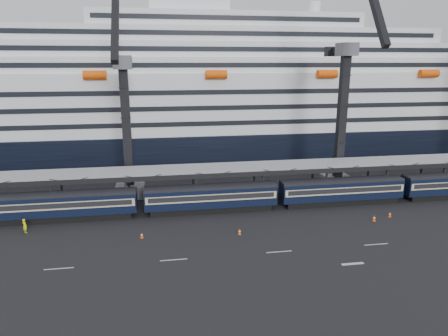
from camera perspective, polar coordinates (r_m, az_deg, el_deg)
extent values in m
plane|color=black|center=(51.07, 8.73, -9.60)|extent=(260.00, 260.00, 0.00)
cube|color=beige|center=(46.58, -22.52, -13.13)|extent=(3.00, 0.15, 0.02)
cube|color=beige|center=(45.26, -7.20, -12.88)|extent=(3.00, 0.15, 0.02)
cube|color=beige|center=(47.06, 7.87, -11.77)|extent=(3.00, 0.15, 0.02)
cube|color=beige|center=(51.66, 20.92, -10.15)|extent=(3.00, 0.15, 0.02)
cube|color=beige|center=(46.26, 17.91, -12.89)|extent=(2.50, 0.40, 0.02)
cube|color=black|center=(59.32, -21.50, -6.49)|extent=(17.48, 2.40, 0.90)
cube|color=black|center=(58.72, -21.67, -4.85)|extent=(19.00, 2.80, 2.70)
cube|color=beige|center=(58.63, -21.69, -4.57)|extent=(18.62, 2.92, 1.05)
cube|color=black|center=(58.61, -21.70, -4.53)|extent=(17.86, 2.98, 0.70)
cube|color=black|center=(58.26, -21.80, -3.46)|extent=(19.00, 2.50, 0.35)
cube|color=black|center=(58.28, -1.84, -5.79)|extent=(17.48, 2.40, 0.90)
cube|color=black|center=(57.67, -1.86, -4.12)|extent=(19.00, 2.80, 2.70)
cube|color=beige|center=(57.57, -1.86, -3.84)|extent=(18.62, 2.92, 1.05)
cube|color=black|center=(57.56, -1.86, -3.79)|extent=(17.86, 2.98, 0.70)
cube|color=black|center=(57.20, -1.87, -2.70)|extent=(19.00, 2.50, 0.35)
cube|color=black|center=(63.82, 16.32, -4.55)|extent=(17.48, 2.40, 0.90)
cube|color=black|center=(63.27, 16.44, -3.01)|extent=(19.00, 2.80, 2.70)
cube|color=beige|center=(63.18, 16.46, -2.75)|extent=(18.62, 2.92, 1.05)
cube|color=black|center=(63.17, 16.46, -2.71)|extent=(17.86, 2.98, 0.70)
cube|color=black|center=(62.84, 16.54, -1.71)|extent=(19.00, 2.50, 0.35)
cube|color=gray|center=(61.98, 4.99, 0.22)|extent=(130.00, 6.00, 0.25)
cube|color=black|center=(59.25, 5.69, -0.78)|extent=(130.00, 0.25, 0.70)
cube|color=black|center=(64.87, 4.34, 0.63)|extent=(130.00, 0.25, 0.70)
cube|color=black|center=(60.16, -23.33, -4.11)|extent=(0.25, 0.25, 5.40)
cube|color=black|center=(65.35, -22.20, -2.54)|extent=(0.25, 0.25, 5.40)
cube|color=black|center=(58.46, -13.78, -3.82)|extent=(0.25, 0.25, 5.40)
cube|color=black|center=(63.79, -13.43, -2.23)|extent=(0.25, 0.25, 5.40)
cube|color=black|center=(58.45, -3.96, -3.42)|extent=(0.25, 0.25, 5.40)
cube|color=black|center=(63.78, -4.44, -1.86)|extent=(0.25, 0.25, 5.40)
cube|color=black|center=(60.13, 5.58, -2.93)|extent=(0.25, 0.25, 5.40)
cube|color=black|center=(65.31, 4.34, -1.46)|extent=(0.25, 0.25, 5.40)
cube|color=black|center=(63.35, 14.37, -2.41)|extent=(0.25, 0.25, 5.40)
cube|color=black|center=(68.30, 12.53, -1.05)|extent=(0.25, 0.25, 5.40)
cube|color=black|center=(67.91, 22.14, -1.90)|extent=(0.25, 0.25, 5.40)
cube|color=black|center=(72.55, 19.89, -0.66)|extent=(0.25, 0.25, 5.40)
cube|color=black|center=(73.56, 28.82, -1.43)|extent=(0.25, 0.25, 5.40)
cube|color=black|center=(77.86, 26.34, -0.31)|extent=(0.25, 0.25, 5.40)
cube|color=black|center=(92.99, 0.15, 4.00)|extent=(200.00, 28.00, 7.00)
cube|color=white|center=(91.68, 0.15, 9.84)|extent=(190.00, 26.88, 12.00)
cube|color=white|center=(91.33, 0.16, 14.53)|extent=(160.00, 24.64, 3.00)
cube|color=black|center=(79.16, 1.67, 14.48)|extent=(153.60, 0.12, 0.90)
cube|color=white|center=(91.37, 0.16, 16.41)|extent=(124.00, 21.84, 3.00)
cube|color=black|center=(80.57, 1.49, 16.62)|extent=(119.04, 0.12, 0.90)
cube|color=white|center=(91.50, 0.16, 18.29)|extent=(90.00, 19.04, 3.00)
cube|color=black|center=(82.09, 1.31, 18.69)|extent=(86.40, 0.12, 0.90)
cube|color=white|center=(91.73, 0.16, 20.16)|extent=(56.00, 16.24, 3.00)
cube|color=black|center=(83.72, 1.14, 20.67)|extent=(53.76, 0.12, 0.90)
cube|color=white|center=(91.04, -5.19, 21.73)|extent=(16.00, 12.00, 2.50)
cylinder|color=white|center=(97.33, 12.73, 21.29)|extent=(2.80, 2.80, 3.00)
cylinder|color=#FF5308|center=(76.90, -17.97, 12.51)|extent=(4.00, 1.60, 1.60)
cylinder|color=#FF5308|center=(76.88, -1.11, 13.21)|extent=(4.00, 1.60, 1.60)
cylinder|color=#FF5308|center=(82.92, 14.52, 12.87)|extent=(4.00, 1.60, 1.60)
cylinder|color=#FF5308|center=(93.85, 27.20, 11.92)|extent=(4.00, 1.60, 1.60)
cube|color=#4D5055|center=(66.38, -13.22, -3.09)|extent=(4.50, 4.50, 2.00)
cube|color=black|center=(64.09, -13.74, 5.46)|extent=(1.30, 1.30, 18.00)
cube|color=#4D5055|center=(63.31, -14.31, 14.42)|extent=(2.60, 3.20, 2.00)
cube|color=black|center=(57.96, -15.26, 21.21)|extent=(0.90, 12.26, 14.37)
cube|color=black|center=(65.82, -14.13, 14.43)|extent=(0.90, 5.04, 0.90)
cube|color=black|center=(68.33, -13.95, 14.27)|extent=(2.20, 1.60, 1.60)
cube|color=#4D5055|center=(71.77, 15.82, -1.90)|extent=(4.50, 4.50, 2.00)
cube|color=black|center=(69.52, 16.45, 6.81)|extent=(1.30, 1.30, 20.00)
cube|color=#4D5055|center=(68.97, 17.14, 15.89)|extent=(2.60, 3.20, 2.00)
cube|color=black|center=(71.50, 16.13, 15.90)|extent=(0.90, 5.60, 0.90)
cube|color=black|center=(74.05, 15.17, 15.75)|extent=(2.20, 1.60, 1.60)
imported|color=#EFF40C|center=(56.92, -26.58, -7.41)|extent=(0.82, 0.80, 1.90)
cube|color=#FF5308|center=(51.05, -11.65, -9.72)|extent=(0.38, 0.38, 0.04)
cone|color=#FF5308|center=(50.90, -11.67, -9.34)|extent=(0.32, 0.32, 0.71)
cylinder|color=white|center=(50.90, -11.67, -9.34)|extent=(0.27, 0.27, 0.12)
cube|color=#FF5308|center=(51.01, 2.23, -9.43)|extent=(0.40, 0.40, 0.04)
cone|color=#FF5308|center=(50.85, 2.24, -9.02)|extent=(0.34, 0.34, 0.76)
cylinder|color=white|center=(50.85, 2.24, -9.02)|extent=(0.28, 0.28, 0.13)
cube|color=#FF5308|center=(58.71, 20.63, -7.07)|extent=(0.44, 0.44, 0.05)
cone|color=#FF5308|center=(58.56, 20.67, -6.68)|extent=(0.37, 0.37, 0.83)
cylinder|color=white|center=(58.56, 20.67, -6.68)|extent=(0.31, 0.31, 0.14)
cube|color=#FF5308|center=(61.02, 22.58, -6.44)|extent=(0.39, 0.39, 0.04)
cone|color=#FF5308|center=(60.89, 22.61, -6.10)|extent=(0.33, 0.33, 0.73)
cylinder|color=white|center=(60.89, 22.61, -6.10)|extent=(0.28, 0.28, 0.12)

